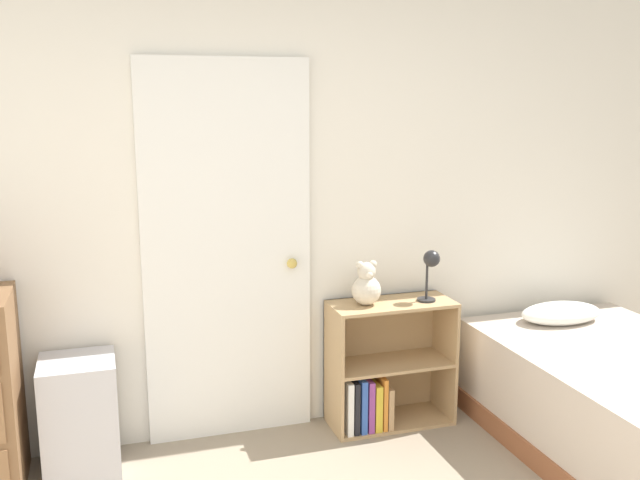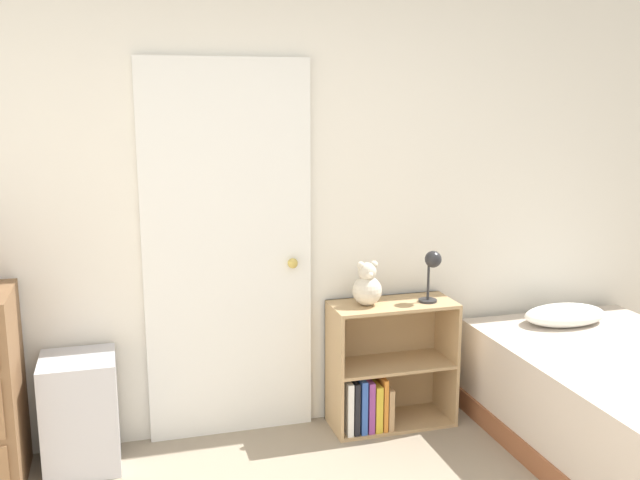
# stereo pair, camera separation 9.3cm
# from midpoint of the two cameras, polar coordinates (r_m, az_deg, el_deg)

# --- Properties ---
(wall_back) EXTENTS (10.00, 0.06, 2.55)m
(wall_back) POSITION_cam_midpoint_polar(r_m,az_deg,el_deg) (3.83, -5.06, 2.98)
(wall_back) COLOR white
(wall_back) RESTS_ON ground_plane
(door_closed) EXTENTS (0.90, 0.09, 2.03)m
(door_closed) POSITION_cam_midpoint_polar(r_m,az_deg,el_deg) (3.81, -6.63, -1.07)
(door_closed) COLOR white
(door_closed) RESTS_ON ground_plane
(storage_bin) EXTENTS (0.36, 0.35, 0.58)m
(storage_bin) POSITION_cam_midpoint_polar(r_m,az_deg,el_deg) (3.83, -17.93, -13.00)
(storage_bin) COLOR silver
(storage_bin) RESTS_ON ground_plane
(bookshelf) EXTENTS (0.69, 0.31, 0.71)m
(bookshelf) POSITION_cam_midpoint_polar(r_m,az_deg,el_deg) (4.10, 5.49, -10.89)
(bookshelf) COLOR tan
(bookshelf) RESTS_ON ground_plane
(teddy_bear) EXTENTS (0.16, 0.16, 0.25)m
(teddy_bear) POSITION_cam_midpoint_polar(r_m,az_deg,el_deg) (3.89, 4.48, -3.72)
(teddy_bear) COLOR beige
(teddy_bear) RESTS_ON bookshelf
(desk_lamp) EXTENTS (0.12, 0.11, 0.29)m
(desk_lamp) POSITION_cam_midpoint_polar(r_m,az_deg,el_deg) (3.97, 9.63, -2.04)
(desk_lamp) COLOR #262628
(desk_lamp) RESTS_ON bookshelf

